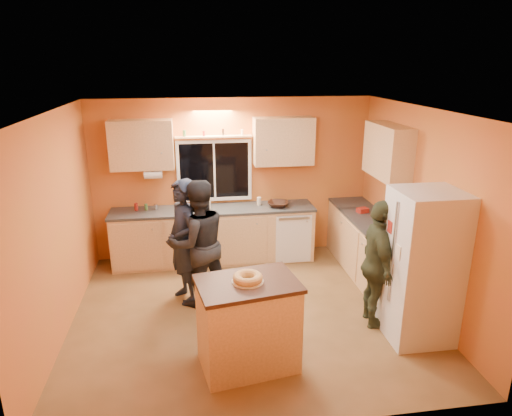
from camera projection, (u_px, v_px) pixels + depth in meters
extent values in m
plane|color=brown|center=(250.00, 312.00, 5.98)|extent=(4.50, 4.50, 0.00)
cube|color=#CF6235|center=(233.00, 179.00, 7.46)|extent=(4.50, 0.04, 2.60)
cube|color=#CF6235|center=(282.00, 300.00, 3.70)|extent=(4.50, 0.04, 2.60)
cube|color=#CF6235|center=(56.00, 228.00, 5.26)|extent=(0.04, 4.00, 2.60)
cube|color=#CF6235|center=(421.00, 210.00, 5.89)|extent=(0.04, 4.00, 2.60)
cube|color=white|center=(249.00, 111.00, 5.18)|extent=(4.50, 4.00, 0.02)
cube|color=black|center=(214.00, 171.00, 7.36)|extent=(1.10, 0.02, 0.90)
cube|color=white|center=(214.00, 171.00, 7.34)|extent=(1.20, 0.04, 1.00)
cube|color=tan|center=(142.00, 145.00, 6.91)|extent=(0.95, 0.33, 0.75)
cube|color=tan|center=(284.00, 141.00, 7.22)|extent=(0.95, 0.33, 0.75)
cube|color=tan|center=(388.00, 151.00, 6.43)|extent=(0.33, 1.00, 0.75)
cylinder|color=silver|center=(153.00, 175.00, 6.97)|extent=(0.27, 0.12, 0.12)
cube|color=tan|center=(214.00, 236.00, 7.40)|extent=(3.20, 0.60, 0.86)
cube|color=#282B2D|center=(213.00, 210.00, 7.26)|extent=(3.24, 0.62, 0.04)
cube|color=tan|center=(350.00, 229.00, 7.72)|extent=(0.60, 0.60, 0.86)
cube|color=#282B2D|center=(352.00, 203.00, 7.58)|extent=(0.62, 0.62, 0.04)
cube|color=tan|center=(378.00, 258.00, 6.59)|extent=(0.60, 1.80, 0.86)
cube|color=#282B2D|center=(381.00, 228.00, 6.45)|extent=(0.62, 1.84, 0.04)
cube|color=silver|center=(422.00, 267.00, 5.21)|extent=(0.72, 0.70, 1.80)
cube|color=tan|center=(248.00, 326.00, 4.81)|extent=(1.08, 0.81, 0.96)
cube|color=black|center=(248.00, 284.00, 4.66)|extent=(1.13, 0.86, 0.04)
torus|color=tan|center=(248.00, 278.00, 4.64)|extent=(0.31, 0.31, 0.09)
imported|color=black|center=(183.00, 242.00, 6.05)|extent=(0.62, 0.73, 1.70)
imported|color=black|center=(198.00, 243.00, 5.98)|extent=(1.00, 0.88, 1.72)
imported|color=#333B25|center=(378.00, 265.00, 5.50)|extent=(0.51, 0.99, 1.61)
imported|color=black|center=(278.00, 204.00, 7.34)|extent=(0.43, 0.43, 0.08)
cylinder|color=beige|center=(206.00, 203.00, 7.26)|extent=(0.14, 0.14, 0.17)
imported|color=gray|center=(384.00, 219.00, 6.31)|extent=(0.33, 0.31, 0.31)
cube|color=maroon|center=(363.00, 210.00, 7.06)|extent=(0.19, 0.16, 0.07)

